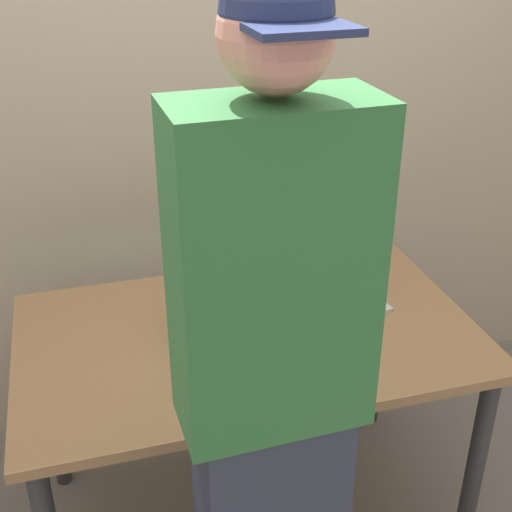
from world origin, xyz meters
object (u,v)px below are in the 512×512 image
Objects in this scene: beer_bottle_dark at (215,312)px; beer_bottle_brown at (195,294)px; beer_bottle_green at (222,290)px; person_figure at (271,407)px; laptop at (318,286)px.

beer_bottle_dark is 0.97× the size of beer_bottle_brown.
beer_bottle_green is 0.15× the size of person_figure.
beer_bottle_brown is at bearing -173.42° from laptop.
beer_bottle_green is at bearing 66.63° from beer_bottle_dark.
beer_bottle_brown reaches higher than beer_bottle_dark.
beer_bottle_green is (-0.32, -0.04, 0.06)m from laptop.
person_figure is at bearing -93.68° from beer_bottle_green.
beer_bottle_green reaches higher than laptop.
laptop is at bearing 6.24° from beer_bottle_green.
beer_bottle_dark reaches higher than laptop.
beer_bottle_brown is (-0.03, 0.10, 0.01)m from beer_bottle_dark.
person_figure is at bearing -118.29° from laptop.
beer_bottle_dark is 0.15× the size of person_figure.
beer_bottle_dark is 0.53m from person_figure.
beer_bottle_green reaches higher than beer_bottle_dark.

